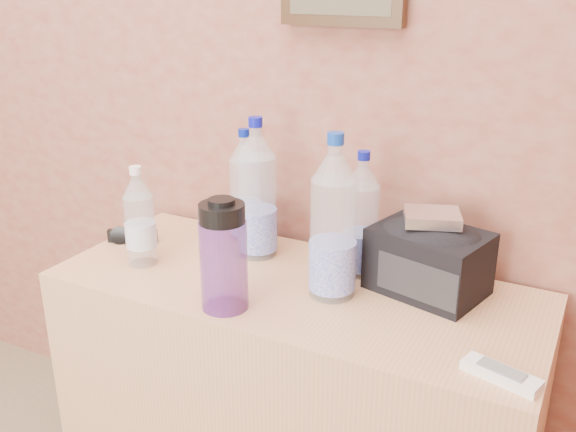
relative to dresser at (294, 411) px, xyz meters
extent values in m
cube|color=tan|center=(0.00, 0.00, 0.00)|extent=(1.14, 0.48, 0.71)
cylinder|color=silver|center=(-0.16, 0.11, 0.51)|extent=(0.10, 0.10, 0.31)
cylinder|color=#0C11A7|center=(-0.16, 0.11, 0.70)|extent=(0.03, 0.03, 0.02)
cylinder|color=white|center=(-0.25, 0.19, 0.49)|extent=(0.08, 0.08, 0.26)
cylinder|color=#061B90|center=(-0.25, 0.19, 0.65)|extent=(0.03, 0.03, 0.02)
cylinder|color=silver|center=(0.11, 0.13, 0.49)|extent=(0.08, 0.08, 0.26)
cylinder|color=#0D159A|center=(0.11, 0.13, 0.65)|extent=(0.03, 0.03, 0.02)
cylinder|color=white|center=(0.10, 0.00, 0.52)|extent=(0.10, 0.10, 0.32)
cylinder|color=#0F3BA5|center=(0.10, 0.00, 0.72)|extent=(0.04, 0.04, 0.02)
cylinder|color=silver|center=(-0.39, -0.07, 0.46)|extent=(0.07, 0.07, 0.22)
cylinder|color=white|center=(-0.39, -0.07, 0.60)|extent=(0.03, 0.03, 0.02)
cylinder|color=#622895|center=(-0.08, -0.17, 0.45)|extent=(0.10, 0.10, 0.20)
cylinder|color=black|center=(-0.08, -0.17, 0.58)|extent=(0.10, 0.10, 0.05)
cube|color=beige|center=(0.50, -0.16, 0.37)|extent=(0.15, 0.08, 0.02)
cube|color=silver|center=(0.28, 0.11, 0.53)|extent=(0.15, 0.13, 0.02)
camera|label=1|loc=(0.61, -1.19, 1.03)|focal=40.00mm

